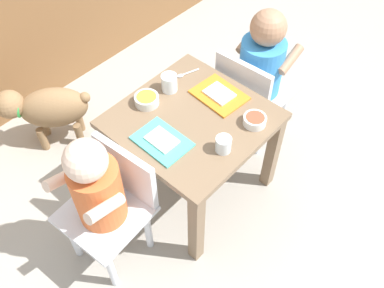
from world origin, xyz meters
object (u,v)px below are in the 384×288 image
(food_tray_left, at_px, (163,141))
(veggie_bowl_far, at_px, (147,100))
(dining_table, at_px, (192,132))
(seated_child_right, at_px, (260,65))
(food_tray_right, at_px, (220,95))
(water_cup_right, at_px, (169,84))
(spoon_by_left_tray, at_px, (186,74))
(dog, at_px, (46,108))
(water_cup_left, at_px, (223,145))
(seated_child_left, at_px, (100,190))
(veggie_bowl_near, at_px, (255,120))

(food_tray_left, xyz_separation_m, veggie_bowl_far, (0.10, 0.18, 0.01))
(dining_table, bearing_deg, seated_child_right, 0.09)
(dining_table, relative_size, food_tray_right, 2.57)
(food_tray_left, xyz_separation_m, food_tray_right, (0.32, 0.00, 0.00))
(water_cup_right, xyz_separation_m, veggie_bowl_far, (-0.11, 0.01, -0.01))
(dining_table, relative_size, spoon_by_left_tray, 5.48)
(dog, distance_m, water_cup_left, 0.91)
(dining_table, relative_size, water_cup_right, 7.70)
(seated_child_left, distance_m, veggie_bowl_near, 0.60)
(seated_child_left, bearing_deg, seated_child_right, -1.40)
(seated_child_right, relative_size, spoon_by_left_tray, 6.84)
(seated_child_right, bearing_deg, spoon_by_left_tray, 145.79)
(dog, relative_size, spoon_by_left_tray, 3.81)
(seated_child_right, height_order, veggie_bowl_far, seated_child_right)
(seated_child_left, height_order, spoon_by_left_tray, seated_child_left)
(food_tray_left, bearing_deg, dog, 96.98)
(seated_child_right, height_order, spoon_by_left_tray, seated_child_right)
(seated_child_right, xyz_separation_m, veggie_bowl_near, (-0.30, -0.19, 0.04))
(seated_child_right, distance_m, food_tray_left, 0.59)
(seated_child_left, xyz_separation_m, spoon_by_left_tray, (0.59, 0.16, 0.03))
(veggie_bowl_far, relative_size, spoon_by_left_tray, 0.95)
(seated_child_right, height_order, dog, seated_child_right)
(water_cup_left, bearing_deg, food_tray_left, 123.07)
(dog, bearing_deg, spoon_by_left_tray, -50.26)
(dog, relative_size, food_tray_right, 1.79)
(seated_child_right, bearing_deg, water_cup_left, -158.82)
(seated_child_right, height_order, water_cup_right, seated_child_right)
(seated_child_right, xyz_separation_m, water_cup_right, (-0.38, 0.17, 0.05))
(water_cup_left, height_order, veggie_bowl_far, water_cup_left)
(seated_child_right, bearing_deg, dog, 135.13)
(food_tray_left, height_order, veggie_bowl_near, veggie_bowl_near)
(dining_table, xyz_separation_m, dog, (-0.24, 0.67, -0.14))
(food_tray_left, height_order, food_tray_right, same)
(dining_table, height_order, seated_child_right, seated_child_right)
(dog, height_order, veggie_bowl_far, veggie_bowl_far)
(water_cup_left, relative_size, water_cup_right, 0.84)
(dining_table, height_order, food_tray_left, food_tray_left)
(seated_child_right, xyz_separation_m, water_cup_left, (-0.47, -0.18, 0.04))
(food_tray_left, relative_size, veggie_bowl_far, 2.12)
(food_tray_left, bearing_deg, veggie_bowl_far, 61.17)
(veggie_bowl_near, bearing_deg, food_tray_right, 81.80)
(dog, height_order, water_cup_left, water_cup_left)
(dog, distance_m, food_tray_right, 0.81)
(seated_child_right, height_order, veggie_bowl_near, seated_child_right)
(dining_table, bearing_deg, spoon_by_left_tray, 47.89)
(food_tray_right, relative_size, water_cup_left, 3.57)
(veggie_bowl_near, bearing_deg, veggie_bowl_far, 117.38)
(dining_table, height_order, spoon_by_left_tray, spoon_by_left_tray)
(dining_table, distance_m, food_tray_left, 0.18)
(water_cup_left, xyz_separation_m, veggie_bowl_far, (-0.02, 0.36, -0.01))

